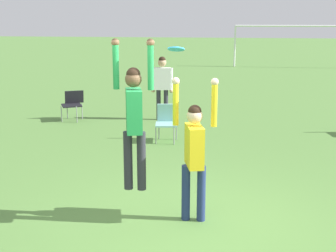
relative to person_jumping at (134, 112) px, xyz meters
name	(u,v)px	position (x,y,z in m)	size (l,w,h in m)	color
ground_plane	(184,226)	(0.67, -0.01, -1.56)	(120.00, 120.00, 0.00)	#56843D
person_jumping	(134,112)	(0.00, 0.00, 0.00)	(0.56, 0.45, 2.03)	#2D2D38
person_defending	(194,147)	(0.78, 0.22, -0.50)	(0.62, 0.50, 2.01)	navy
frisbee	(176,49)	(0.53, 0.19, 0.82)	(0.22, 0.22, 0.08)	#2D9EDB
camping_chair_1	(73,102)	(-3.17, 6.26, -1.07)	(0.69, 0.74, 0.80)	gray
camping_chair_2	(167,120)	(-0.25, 4.44, -1.07)	(0.55, 0.59, 0.85)	gray
person_spectator_near	(162,82)	(-0.73, 6.66, -0.51)	(0.61, 0.27, 1.75)	#2D2D38
soccer_goal	(298,34)	(4.54, 21.48, 0.28)	(7.10, 0.10, 2.35)	white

